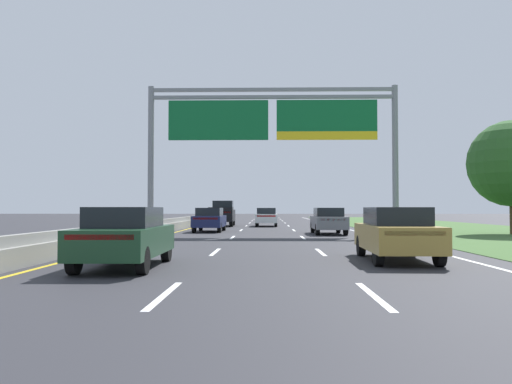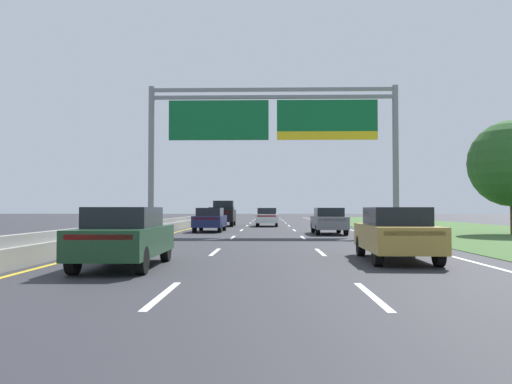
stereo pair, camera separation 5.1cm
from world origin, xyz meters
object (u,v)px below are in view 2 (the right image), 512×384
car_gold_right_lane_sedan (396,233)px  car_darkgreen_left_lane_sedan (125,236)px  car_grey_right_lane_sedan (329,220)px  overhead_sign_gantry (273,128)px  car_white_centre_lane_sedan (267,217)px  pickup_truck_black (223,214)px  car_navy_left_lane_sedan (210,219)px

car_gold_right_lane_sedan → car_darkgreen_left_lane_sedan: 7.73m
car_gold_right_lane_sedan → car_grey_right_lane_sedan: same height
car_darkgreen_left_lane_sedan → overhead_sign_gantry: bearing=-13.8°
car_white_centre_lane_sedan → pickup_truck_black: bearing=83.8°
overhead_sign_gantry → car_gold_right_lane_sedan: (3.47, -15.55, -5.57)m
overhead_sign_gantry → pickup_truck_black: size_ratio=2.77×
pickup_truck_black → car_white_centre_lane_sedan: pickup_truck_black is taller
car_white_centre_lane_sedan → car_gold_right_lane_sedan: size_ratio=0.99×
overhead_sign_gantry → car_gold_right_lane_sedan: overhead_sign_gantry is taller
car_gold_right_lane_sedan → car_darkgreen_left_lane_sedan: size_ratio=1.01×
car_darkgreen_left_lane_sedan → pickup_truck_black: bearing=-0.5°
car_white_centre_lane_sedan → car_gold_right_lane_sedan: (3.85, -28.88, 0.00)m
car_white_centre_lane_sedan → car_grey_right_lane_sedan: size_ratio=1.00×
pickup_truck_black → car_white_centre_lane_sedan: size_ratio=1.23×
overhead_sign_gantry → car_grey_right_lane_sedan: size_ratio=3.42×
pickup_truck_black → car_navy_left_lane_sedan: 10.72m
overhead_sign_gantry → car_white_centre_lane_sedan: bearing=91.6°
car_grey_right_lane_sedan → overhead_sign_gantry: bearing=91.8°
overhead_sign_gantry → pickup_truck_black: 15.35m
overhead_sign_gantry → car_white_centre_lane_sedan: (-0.38, 13.33, -5.57)m
car_navy_left_lane_sedan → overhead_sign_gantry: bearing=-126.1°
overhead_sign_gantry → car_white_centre_lane_sedan: size_ratio=3.41×
overhead_sign_gantry → pickup_truck_black: overhead_sign_gantry is taller
car_white_centre_lane_sedan → car_navy_left_lane_sedan: (-3.73, -10.26, 0.00)m
car_gold_right_lane_sedan → car_grey_right_lane_sedan: (-0.13, 15.67, 0.00)m
pickup_truck_black → car_white_centre_lane_sedan: 3.85m
car_navy_left_lane_sedan → car_gold_right_lane_sedan: bearing=-157.2°
overhead_sign_gantry → car_darkgreen_left_lane_sedan: overhead_sign_gantry is taller
car_gold_right_lane_sedan → car_navy_left_lane_sedan: 20.10m
overhead_sign_gantry → car_white_centre_lane_sedan: overhead_sign_gantry is taller
overhead_sign_gantry → car_gold_right_lane_sedan: 16.88m
car_gold_right_lane_sedan → car_white_centre_lane_sedan: bearing=9.3°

